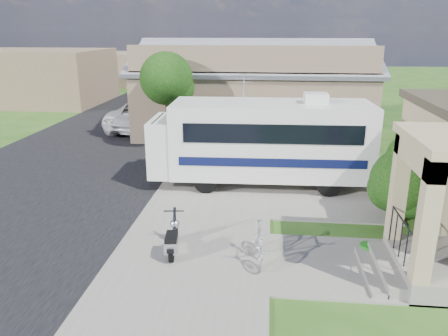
# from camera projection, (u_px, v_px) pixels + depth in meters

# --- Properties ---
(ground) EXTENTS (120.00, 120.00, 0.00)m
(ground) POSITION_uv_depth(u_px,v_px,m) (233.00, 242.00, 11.85)
(ground) COLOR #214713
(street_slab) EXTENTS (9.00, 80.00, 0.02)m
(street_slab) POSITION_uv_depth(u_px,v_px,m) (102.00, 143.00, 22.06)
(street_slab) COLOR black
(street_slab) RESTS_ON ground
(sidewalk_slab) EXTENTS (4.00, 80.00, 0.06)m
(sidewalk_slab) POSITION_uv_depth(u_px,v_px,m) (230.00, 146.00, 21.41)
(sidewalk_slab) COLOR slate
(sidewalk_slab) RESTS_ON ground
(driveway_slab) EXTENTS (7.00, 6.00, 0.05)m
(driveway_slab) POSITION_uv_depth(u_px,v_px,m) (284.00, 186.00, 15.96)
(driveway_slab) COLOR slate
(driveway_slab) RESTS_ON ground
(walk_slab) EXTENTS (4.00, 3.00, 0.05)m
(walk_slab) POSITION_uv_depth(u_px,v_px,m) (352.00, 266.00, 10.60)
(walk_slab) COLOR slate
(walk_slab) RESTS_ON ground
(warehouse) EXTENTS (12.50, 8.40, 5.04)m
(warehouse) POSITION_uv_depth(u_px,v_px,m) (254.00, 95.00, 24.48)
(warehouse) COLOR brown
(warehouse) RESTS_ON ground
(distant_bldg_far) EXTENTS (10.00, 8.00, 4.00)m
(distant_bldg_far) POSITION_uv_depth(u_px,v_px,m) (38.00, 76.00, 33.76)
(distant_bldg_far) COLOR brown
(distant_bldg_far) RESTS_ON ground
(distant_bldg_near) EXTENTS (8.00, 7.00, 3.20)m
(distant_bldg_near) POSITION_uv_depth(u_px,v_px,m) (116.00, 69.00, 45.05)
(distant_bldg_near) COLOR brown
(distant_bldg_near) RESTS_ON ground
(street_tree_a) EXTENTS (2.44, 2.40, 4.58)m
(street_tree_a) POSITION_uv_depth(u_px,v_px,m) (169.00, 81.00, 19.80)
(street_tree_a) COLOR black
(street_tree_a) RESTS_ON ground
(street_tree_b) EXTENTS (2.44, 2.40, 4.73)m
(street_tree_b) POSITION_uv_depth(u_px,v_px,m) (202.00, 62.00, 29.23)
(street_tree_b) COLOR black
(street_tree_b) RESTS_ON ground
(street_tree_c) EXTENTS (2.44, 2.40, 4.42)m
(street_tree_c) POSITION_uv_depth(u_px,v_px,m) (218.00, 58.00, 37.84)
(street_tree_c) COLOR black
(street_tree_c) RESTS_ON ground
(motorhome) EXTENTS (7.89, 2.76, 4.00)m
(motorhome) POSITION_uv_depth(u_px,v_px,m) (263.00, 140.00, 15.70)
(motorhome) COLOR silver
(motorhome) RESTS_ON ground
(shrub) EXTENTS (2.19, 2.09, 2.68)m
(shrub) POSITION_uv_depth(u_px,v_px,m) (407.00, 178.00, 12.70)
(shrub) COLOR black
(shrub) RESTS_ON ground
(scooter) EXTENTS (0.55, 1.50, 0.99)m
(scooter) POSITION_uv_depth(u_px,v_px,m) (173.00, 239.00, 11.02)
(scooter) COLOR black
(scooter) RESTS_ON ground
(bicycle) EXTENTS (0.57, 1.63, 0.96)m
(bicycle) POSITION_uv_depth(u_px,v_px,m) (260.00, 245.00, 10.66)
(bicycle) COLOR #B1B2B9
(bicycle) RESTS_ON ground
(pickup_truck) EXTENTS (4.07, 6.76, 1.75)m
(pickup_truck) POSITION_uv_depth(u_px,v_px,m) (151.00, 114.00, 24.98)
(pickup_truck) COLOR white
(pickup_truck) RESTS_ON ground
(van) EXTENTS (2.72, 5.92, 1.68)m
(van) POSITION_uv_depth(u_px,v_px,m) (168.00, 97.00, 31.30)
(van) COLOR white
(van) RESTS_ON ground
(garden_hose) EXTENTS (0.43, 0.43, 0.20)m
(garden_hose) POSITION_uv_depth(u_px,v_px,m) (368.00, 249.00, 11.26)
(garden_hose) COLOR #176E16
(garden_hose) RESTS_ON ground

